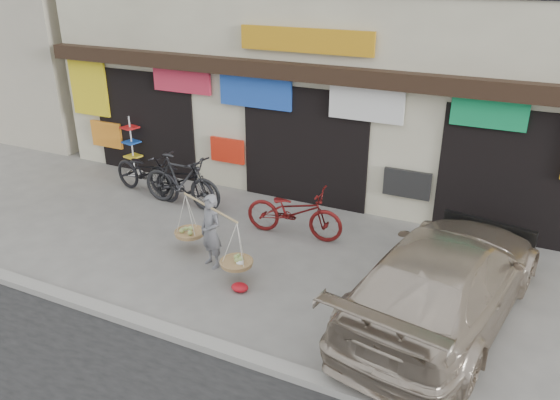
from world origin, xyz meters
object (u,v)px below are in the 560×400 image
at_px(street_vendor, 211,235).
at_px(display_rack, 133,151).
at_px(bike_2, 294,212).
at_px(bike_0, 147,173).
at_px(suv, 445,278).
at_px(bike_1, 182,181).
at_px(bike_3, 181,179).

relative_size(street_vendor, display_rack, 1.24).
height_order(street_vendor, bike_2, street_vendor).
bearing_deg(bike_0, street_vendor, -113.18).
bearing_deg(suv, bike_0, -5.62).
bearing_deg(street_vendor, bike_1, 159.07).
xyz_separation_m(bike_0, bike_1, (1.15, -0.20, 0.05)).
relative_size(bike_1, suv, 0.39).
relative_size(bike_2, bike_3, 0.95).
height_order(street_vendor, bike_1, street_vendor).
relative_size(bike_2, display_rack, 1.31).
distance_m(bike_1, suv, 6.45).
bearing_deg(bike_2, display_rack, 70.88).
xyz_separation_m(street_vendor, bike_3, (-2.23, 2.19, -0.07)).
bearing_deg(bike_3, display_rack, 77.46).
relative_size(street_vendor, bike_3, 0.90).
bearing_deg(suv, bike_1, -6.63).
xyz_separation_m(bike_1, bike_3, (-0.17, 0.20, -0.05)).
bearing_deg(bike_0, bike_2, -84.89).
distance_m(bike_3, suv, 6.68).
xyz_separation_m(bike_2, suv, (3.27, -1.57, 0.19)).
height_order(street_vendor, suv, suv).
relative_size(bike_2, suv, 0.39).
xyz_separation_m(bike_3, display_rack, (-2.20, 0.97, 0.06)).
height_order(street_vendor, display_rack, display_rack).
height_order(bike_0, bike_2, bike_0).
height_order(bike_3, display_rack, display_rack).
bearing_deg(bike_1, street_vendor, -133.95).
height_order(suv, display_rack, display_rack).
bearing_deg(bike_0, bike_3, -78.83).
height_order(bike_2, suv, suv).
bearing_deg(bike_1, bike_0, 80.49).
bearing_deg(bike_1, bike_2, -94.46).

